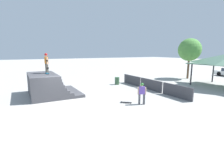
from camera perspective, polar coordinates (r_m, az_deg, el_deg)
name	(u,v)px	position (r m, az deg, el deg)	size (l,w,h in m)	color
ground_plane	(63,104)	(13.32, -15.60, -6.26)	(160.00, 160.00, 0.00)	#A3A09B
quarter_pipe_ramp	(47,86)	(16.12, -20.41, -0.55)	(4.53, 4.08, 1.89)	#424247
skater_on_deck	(46,62)	(16.23, -20.63, 6.80)	(0.74, 0.26, 1.73)	#6B6051
skateboard_on_deck	(47,73)	(15.80, -20.40, 3.31)	(0.80, 0.30, 0.09)	silver
bystander_walking	(142,92)	(12.69, 9.73, -2.54)	(0.42, 0.57, 1.57)	#4C4C51
skateboard_on_ground	(126,102)	(13.07, 4.52, -5.96)	(0.68, 0.77, 0.09)	silver
barrier_fence	(151,85)	(17.69, 12.53, -0.23)	(9.59, 0.12, 1.05)	#3D3D42
tree_beside_pavilion	(190,50)	(26.62, 24.02, 10.15)	(3.07, 3.07, 5.53)	brown
trash_bin	(117,81)	(20.17, 1.67, 1.04)	(0.52, 0.52, 0.85)	#385B3D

